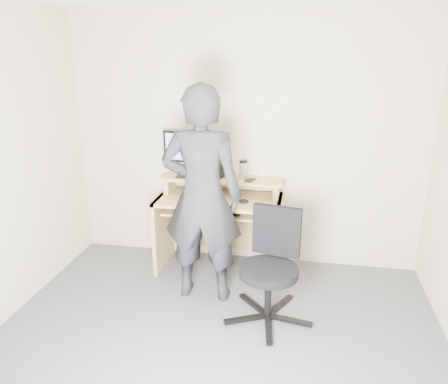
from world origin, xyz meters
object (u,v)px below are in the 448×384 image
(desk, at_px, (221,215))
(office_chair, at_px, (271,262))
(monitor, at_px, (186,150))
(person, at_px, (202,196))

(desk, relative_size, office_chair, 1.33)
(monitor, xyz_separation_m, person, (0.30, -0.64, -0.24))
(person, bearing_deg, desk, -95.15)
(office_chair, relative_size, person, 0.48)
(desk, bearing_deg, office_chair, -54.82)
(desk, xyz_separation_m, person, (-0.04, -0.60, 0.39))
(desk, xyz_separation_m, monitor, (-0.35, 0.04, 0.64))
(office_chair, height_order, person, person)
(desk, distance_m, office_chair, 1.00)
(desk, bearing_deg, monitor, 173.07)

